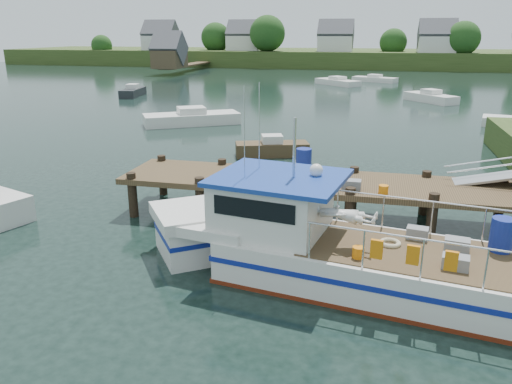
% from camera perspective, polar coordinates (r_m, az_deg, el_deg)
% --- Properties ---
extents(ground_plane, '(160.00, 160.00, 0.00)m').
position_cam_1_polar(ground_plane, '(17.79, 4.26, -2.77)').
color(ground_plane, black).
extents(far_shore, '(140.00, 42.55, 9.22)m').
position_cam_1_polar(far_shore, '(98.95, 12.26, 15.06)').
color(far_shore, '#384B1F').
rests_on(far_shore, ground).
extents(dock, '(16.60, 3.00, 4.78)m').
position_cam_1_polar(dock, '(17.41, 26.13, 2.68)').
color(dock, '#4A3823').
rests_on(dock, ground).
extents(lobster_boat, '(10.44, 4.45, 5.02)m').
position_cam_1_polar(lobster_boat, '(13.29, 7.05, -5.99)').
color(lobster_boat, silver).
rests_on(lobster_boat, ground).
extents(moored_rowboat, '(4.00, 2.43, 1.10)m').
position_cam_1_polar(moored_rowboat, '(26.37, 1.84, 5.05)').
color(moored_rowboat, '#4A3823').
rests_on(moored_rowboat, ground).
extents(moored_far, '(5.97, 3.93, 0.96)m').
position_cam_1_polar(moored_far, '(68.45, 13.42, 12.44)').
color(moored_far, silver).
rests_on(moored_far, ground).
extents(moored_a, '(6.83, 5.34, 1.22)m').
position_cam_1_polar(moored_a, '(35.82, -7.35, 8.39)').
color(moored_a, silver).
rests_on(moored_a, ground).
extents(moored_b, '(4.76, 5.32, 1.18)m').
position_cam_1_polar(moored_b, '(49.83, 19.32, 10.17)').
color(moored_b, silver).
rests_on(moored_b, ground).
extents(moored_d, '(5.94, 5.81, 1.05)m').
position_cam_1_polar(moored_d, '(63.39, 9.29, 12.32)').
color(moored_d, silver).
rests_on(moored_d, ground).
extents(moored_e, '(2.16, 4.61, 1.22)m').
position_cam_1_polar(moored_e, '(53.01, -13.89, 11.07)').
color(moored_e, black).
rests_on(moored_e, ground).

